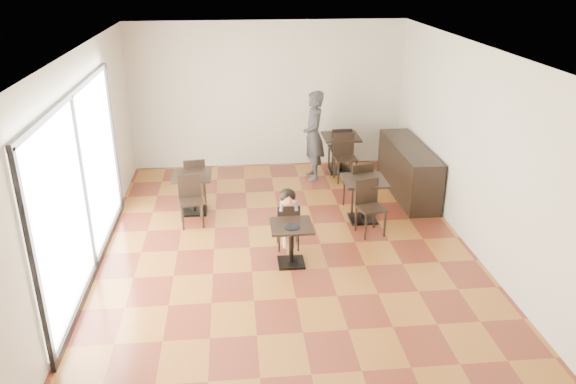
{
  "coord_description": "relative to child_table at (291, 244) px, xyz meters",
  "views": [
    {
      "loc": [
        -0.77,
        -8.18,
        4.4
      ],
      "look_at": [
        0.04,
        -0.09,
        1.0
      ],
      "focal_mm": 35.0,
      "sensor_mm": 36.0,
      "label": 1
    }
  ],
  "objects": [
    {
      "name": "storefront_window",
      "position": [
        -3.01,
        0.09,
        1.06
      ],
      "size": [
        0.04,
        4.5,
        2.6
      ],
      "primitive_type": "cube",
      "color": "white",
      "rests_on": "floor"
    },
    {
      "name": "cafe_table_mid",
      "position": [
        1.45,
        1.44,
        0.06
      ],
      "size": [
        0.9,
        0.9,
        0.78
      ],
      "primitive_type": null,
      "rotation": [
        0.0,
        0.0,
        0.25
      ],
      "color": "black",
      "rests_on": "floor"
    },
    {
      "name": "wall_right",
      "position": [
        2.96,
        0.59,
        1.26
      ],
      "size": [
        0.01,
        8.0,
        3.2
      ],
      "primitive_type": "cube",
      "color": "beige",
      "rests_on": "floor"
    },
    {
      "name": "chair_left_b",
      "position": [
        -1.6,
        1.54,
        0.11
      ],
      "size": [
        0.46,
        0.46,
        0.9
      ],
      "primitive_type": null,
      "rotation": [
        0.0,
        0.0,
        0.14
      ],
      "color": "black",
      "rests_on": "floor"
    },
    {
      "name": "wall_left",
      "position": [
        -3.04,
        0.59,
        1.26
      ],
      "size": [
        0.01,
        8.0,
        3.2
      ],
      "primitive_type": "cube",
      "color": "beige",
      "rests_on": "floor"
    },
    {
      "name": "chair_mid_b",
      "position": [
        1.45,
        0.89,
        0.14
      ],
      "size": [
        0.52,
        0.52,
        0.94
      ],
      "primitive_type": null,
      "rotation": [
        0.0,
        0.0,
        0.25
      ],
      "color": "black",
      "rests_on": "floor"
    },
    {
      "name": "ceiling",
      "position": [
        -0.04,
        0.59,
        2.86
      ],
      "size": [
        6.0,
        8.0,
        0.01
      ],
      "primitive_type": "cube",
      "color": "silver",
      "rests_on": "floor"
    },
    {
      "name": "wall_back",
      "position": [
        -0.04,
        4.59,
        1.26
      ],
      "size": [
        6.0,
        0.01,
        3.2
      ],
      "primitive_type": "cube",
      "color": "beige",
      "rests_on": "floor"
    },
    {
      "name": "wall_front",
      "position": [
        -0.04,
        -3.41,
        1.26
      ],
      "size": [
        6.0,
        0.01,
        3.2
      ],
      "primitive_type": "cube",
      "color": "beige",
      "rests_on": "floor"
    },
    {
      "name": "cafe_table_back",
      "position": [
        1.51,
        3.95,
        0.08
      ],
      "size": [
        0.81,
        0.81,
        0.82
      ],
      "primitive_type": null,
      "rotation": [
        0.0,
        0.0,
        0.05
      ],
      "color": "black",
      "rests_on": "floor"
    },
    {
      "name": "chair_back_b",
      "position": [
        1.51,
        3.4,
        0.16
      ],
      "size": [
        0.47,
        0.47,
        0.99
      ],
      "primitive_type": null,
      "rotation": [
        0.0,
        0.0,
        0.05
      ],
      "color": "black",
      "rests_on": "floor"
    },
    {
      "name": "plate",
      "position": [
        -0.0,
        -0.1,
        0.34
      ],
      "size": [
        0.23,
        0.23,
        0.01
      ],
      "primitive_type": "cylinder",
      "color": "black",
      "rests_on": "child_table"
    },
    {
      "name": "floor",
      "position": [
        -0.04,
        0.59,
        -0.34
      ],
      "size": [
        6.0,
        8.0,
        0.01
      ],
      "primitive_type": "cube",
      "color": "brown",
      "rests_on": "ground"
    },
    {
      "name": "child_chair",
      "position": [
        0.0,
        0.55,
        0.07
      ],
      "size": [
        0.36,
        0.36,
        0.81
      ],
      "primitive_type": null,
      "rotation": [
        0.0,
        0.0,
        3.14
      ],
      "color": "black",
      "rests_on": "floor"
    },
    {
      "name": "cafe_table_left",
      "position": [
        -1.6,
        2.09,
        0.04
      ],
      "size": [
        0.8,
        0.8,
        0.75
      ],
      "primitive_type": null,
      "rotation": [
        0.0,
        0.0,
        0.14
      ],
      "color": "black",
      "rests_on": "floor"
    },
    {
      "name": "service_counter",
      "position": [
        2.61,
        2.59,
        0.16
      ],
      "size": [
        0.6,
        2.4,
        1.0
      ],
      "primitive_type": "cube",
      "color": "black",
      "rests_on": "floor"
    },
    {
      "name": "pizza_slice",
      "position": [
        -0.0,
        0.36,
        0.55
      ],
      "size": [
        0.24,
        0.18,
        0.05
      ],
      "primitive_type": null,
      "color": "#D6C07D",
      "rests_on": "child"
    },
    {
      "name": "chair_back_a",
      "position": [
        1.51,
        4.09,
        0.16
      ],
      "size": [
        0.47,
        0.47,
        0.99
      ],
      "primitive_type": null,
      "rotation": [
        0.0,
        0.0,
        3.19
      ],
      "color": "black",
      "rests_on": "floor"
    },
    {
      "name": "child_table",
      "position": [
        0.0,
        0.0,
        0.0
      ],
      "size": [
        0.64,
        0.64,
        0.67
      ],
      "primitive_type": null,
      "color": "black",
      "rests_on": "floor"
    },
    {
      "name": "chair_mid_a",
      "position": [
        1.45,
        1.99,
        0.14
      ],
      "size": [
        0.52,
        0.52,
        0.94
      ],
      "primitive_type": null,
      "rotation": [
        0.0,
        0.0,
        3.4
      ],
      "color": "black",
      "rests_on": "floor"
    },
    {
      "name": "child",
      "position": [
        0.0,
        0.55,
        0.17
      ],
      "size": [
        0.36,
        0.51,
        1.02
      ],
      "primitive_type": null,
      "color": "gray",
      "rests_on": "child_chair"
    },
    {
      "name": "chair_left_a",
      "position": [
        -1.6,
        2.64,
        0.11
      ],
      "size": [
        0.46,
        0.46,
        0.9
      ],
      "primitive_type": null,
      "rotation": [
        0.0,
        0.0,
        3.28
      ],
      "color": "black",
      "rests_on": "floor"
    },
    {
      "name": "adult_patron",
      "position": [
        0.86,
        3.65,
        0.61
      ],
      "size": [
        0.48,
        0.71,
        1.89
      ],
      "primitive_type": "imported",
      "rotation": [
        0.0,
        0.0,
        -1.52
      ],
      "color": "#333337",
      "rests_on": "floor"
    }
  ]
}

